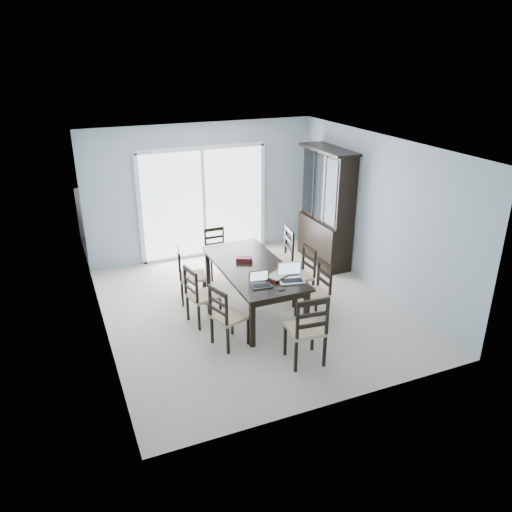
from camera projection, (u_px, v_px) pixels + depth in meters
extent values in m
plane|color=beige|center=(253.00, 309.00, 7.98)|extent=(5.00, 5.00, 0.00)
plane|color=white|center=(252.00, 145.00, 6.98)|extent=(5.00, 5.00, 0.00)
cube|color=#9BADB9|center=(203.00, 191.00, 9.60)|extent=(4.50, 0.02, 2.60)
cube|color=#9BADB9|center=(97.00, 255.00, 6.67)|extent=(0.02, 5.00, 2.60)
cube|color=#9BADB9|center=(377.00, 214.00, 8.29)|extent=(0.02, 5.00, 2.60)
cube|color=gray|center=(192.00, 240.00, 10.97)|extent=(4.50, 2.00, 0.10)
cube|color=#99999E|center=(179.00, 202.00, 11.59)|extent=(4.50, 0.06, 1.10)
cube|color=black|center=(253.00, 267.00, 7.70)|extent=(1.00, 2.20, 0.04)
cube|color=black|center=(253.00, 270.00, 7.72)|extent=(0.88, 2.08, 0.10)
cube|color=black|center=(252.00, 325.00, 6.85)|extent=(0.07, 0.07, 0.69)
cube|color=black|center=(306.00, 313.00, 7.15)|extent=(0.07, 0.07, 0.69)
cube|color=black|center=(208.00, 269.00, 8.55)|extent=(0.07, 0.07, 0.69)
cube|color=black|center=(253.00, 262.00, 8.85)|extent=(0.07, 0.07, 0.69)
cube|color=black|center=(324.00, 241.00, 9.60)|extent=(0.45, 1.30, 0.85)
cube|color=black|center=(329.00, 186.00, 9.20)|extent=(0.38, 1.30, 1.30)
cube|color=black|center=(329.00, 149.00, 8.92)|extent=(0.50, 1.38, 0.05)
cube|color=black|center=(331.00, 193.00, 8.77)|extent=(0.02, 0.36, 1.18)
cube|color=black|center=(319.00, 187.00, 9.13)|extent=(0.02, 0.36, 1.18)
cube|color=black|center=(308.00, 182.00, 9.48)|extent=(0.02, 0.36, 1.18)
cube|color=silver|center=(204.00, 204.00, 9.68)|extent=(2.40, 0.02, 2.10)
cube|color=white|center=(202.00, 148.00, 9.25)|extent=(2.52, 0.05, 0.08)
cube|color=white|center=(204.00, 204.00, 9.67)|extent=(0.06, 0.05, 2.10)
cube|color=white|center=(206.00, 253.00, 10.07)|extent=(2.52, 0.05, 0.05)
cube|color=black|center=(212.00, 330.00, 6.98)|extent=(0.04, 0.04, 0.41)
cube|color=black|center=(228.00, 341.00, 6.73)|extent=(0.04, 0.04, 0.41)
cube|color=black|center=(232.00, 322.00, 7.20)|extent=(0.04, 0.04, 0.41)
cube|color=black|center=(248.00, 332.00, 6.95)|extent=(0.04, 0.04, 0.41)
cube|color=tan|center=(230.00, 317.00, 6.87)|extent=(0.50, 0.50, 0.05)
cube|color=black|center=(188.00, 308.00, 7.57)|extent=(0.04, 0.04, 0.41)
cube|color=black|center=(199.00, 318.00, 7.29)|extent=(0.04, 0.04, 0.41)
cube|color=black|center=(209.00, 302.00, 7.76)|extent=(0.04, 0.04, 0.41)
cube|color=black|center=(220.00, 311.00, 7.48)|extent=(0.04, 0.04, 0.41)
cube|color=tan|center=(203.00, 296.00, 7.44)|extent=(0.47, 0.47, 0.05)
cube|color=black|center=(182.00, 285.00, 8.31)|extent=(0.04, 0.04, 0.41)
cube|color=black|center=(183.00, 295.00, 7.98)|extent=(0.04, 0.04, 0.41)
cube|color=black|center=(203.00, 283.00, 8.37)|extent=(0.04, 0.04, 0.41)
cube|color=black|center=(205.00, 293.00, 8.04)|extent=(0.04, 0.04, 0.41)
cube|color=tan|center=(193.00, 276.00, 8.08)|extent=(0.48, 0.48, 0.05)
cube|color=black|center=(328.00, 310.00, 7.52)|extent=(0.03, 0.03, 0.41)
cube|color=black|center=(316.00, 300.00, 7.82)|extent=(0.03, 0.03, 0.41)
cube|color=black|center=(307.00, 315.00, 7.39)|extent=(0.03, 0.03, 0.41)
cube|color=black|center=(296.00, 304.00, 7.69)|extent=(0.03, 0.03, 0.41)
cube|color=tan|center=(312.00, 294.00, 7.52)|extent=(0.40, 0.40, 0.05)
cube|color=black|center=(313.00, 292.00, 8.09)|extent=(0.03, 0.03, 0.41)
cube|color=black|center=(302.00, 283.00, 8.39)|extent=(0.03, 0.03, 0.41)
cube|color=black|center=(294.00, 296.00, 7.94)|extent=(0.03, 0.03, 0.41)
cube|color=black|center=(283.00, 287.00, 8.24)|extent=(0.03, 0.03, 0.41)
cube|color=tan|center=(298.00, 277.00, 8.08)|extent=(0.42, 0.42, 0.05)
cube|color=black|center=(291.00, 276.00, 8.57)|extent=(0.04, 0.04, 0.46)
cube|color=black|center=(284.00, 267.00, 8.93)|extent=(0.04, 0.04, 0.46)
cube|color=black|center=(268.00, 279.00, 8.48)|extent=(0.04, 0.04, 0.46)
cube|color=black|center=(262.00, 269.00, 8.84)|extent=(0.04, 0.04, 0.46)
cube|color=tan|center=(277.00, 259.00, 8.61)|extent=(0.51, 0.51, 0.05)
cube|color=black|center=(296.00, 357.00, 6.35)|extent=(0.04, 0.04, 0.45)
cube|color=black|center=(324.00, 351.00, 6.45)|extent=(0.04, 0.04, 0.45)
cube|color=black|center=(285.00, 340.00, 6.70)|extent=(0.04, 0.04, 0.45)
cube|color=black|center=(312.00, 336.00, 6.80)|extent=(0.04, 0.04, 0.45)
cube|color=tan|center=(305.00, 329.00, 6.48)|extent=(0.48, 0.48, 0.05)
cube|color=black|center=(224.00, 261.00, 9.25)|extent=(0.03, 0.03, 0.39)
cube|color=black|center=(206.00, 264.00, 9.13)|extent=(0.03, 0.03, 0.39)
cube|color=black|center=(230.00, 268.00, 8.96)|extent=(0.03, 0.03, 0.39)
cube|color=black|center=(212.00, 271.00, 8.84)|extent=(0.03, 0.03, 0.39)
cube|color=tan|center=(218.00, 255.00, 8.96)|extent=(0.38, 0.38, 0.05)
cube|color=black|center=(261.00, 286.00, 7.02)|extent=(0.32, 0.24, 0.02)
cube|color=silver|center=(261.00, 279.00, 6.98)|extent=(0.26, 0.07, 0.16)
cube|color=silver|center=(292.00, 281.00, 7.17)|extent=(0.41, 0.33, 0.02)
cube|color=silver|center=(292.00, 273.00, 7.12)|extent=(0.32, 0.11, 0.20)
cube|color=maroon|center=(276.00, 277.00, 7.27)|extent=(0.32, 0.28, 0.03)
cube|color=gold|center=(277.00, 276.00, 7.26)|extent=(0.36, 0.33, 0.01)
cube|color=black|center=(282.00, 290.00, 6.92)|extent=(0.11, 0.07, 0.01)
cube|color=#4E0F12|center=(244.00, 259.00, 7.84)|extent=(0.29, 0.22, 0.06)
cube|color=brown|center=(168.00, 220.00, 10.64)|extent=(1.97, 1.78, 0.91)
cube|color=#999999|center=(166.00, 198.00, 10.46)|extent=(2.02, 1.84, 0.06)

